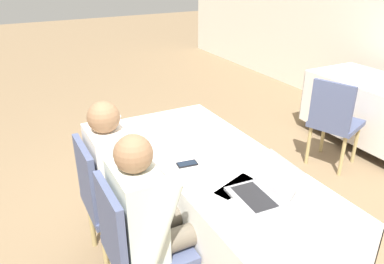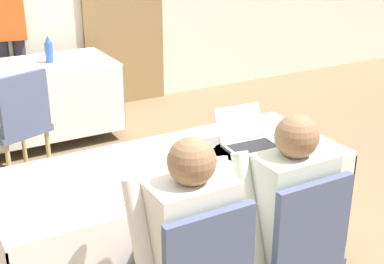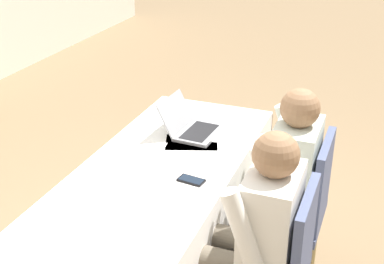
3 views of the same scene
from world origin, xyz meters
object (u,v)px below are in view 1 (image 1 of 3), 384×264
object	(u,v)px
chair_far_spare	(334,119)
chair_near_right	(136,245)
chair_near_left	(108,196)
laptop	(261,191)
person_white_shirt	(152,216)
person_checkered_shirt	(121,172)
cell_phone	(187,164)

from	to	relation	value
chair_far_spare	chair_near_right	bearing A→B (deg)	87.68
chair_near_left	chair_far_spare	xyz separation A→B (m)	(-0.23, 2.35, 0.00)
laptop	chair_far_spare	bearing A→B (deg)	123.83
chair_near_left	laptop	bearing A→B (deg)	-137.56
chair_near_right	person_white_shirt	xyz separation A→B (m)	(0.00, 0.10, 0.16)
chair_far_spare	person_checkered_shirt	distance (m)	2.26
laptop	chair_near_left	bearing A→B (deg)	-134.05
chair_far_spare	person_checkered_shirt	size ratio (longest dim) A/B	0.78
chair_near_left	person_checkered_shirt	size ratio (longest dim) A/B	0.78
cell_phone	chair_near_left	world-z (taller)	chair_near_left
laptop	person_white_shirt	size ratio (longest dim) A/B	0.28
cell_phone	person_checkered_shirt	size ratio (longest dim) A/B	0.12
chair_far_spare	person_white_shirt	xyz separation A→B (m)	(0.76, -2.24, 0.16)
chair_near_right	laptop	bearing A→B (deg)	-107.50
person_white_shirt	chair_near_left	bearing A→B (deg)	11.17
laptop	chair_near_right	distance (m)	0.76
person_checkered_shirt	chair_near_left	bearing A→B (deg)	90.00
laptop	person_white_shirt	bearing A→B (deg)	-106.92
chair_near_left	chair_far_spare	size ratio (longest dim) A/B	1.00
chair_near_left	person_white_shirt	world-z (taller)	person_white_shirt
chair_near_right	person_checkered_shirt	bearing A→B (deg)	-11.17
cell_phone	person_white_shirt	bearing A→B (deg)	-43.22
laptop	person_white_shirt	world-z (taller)	person_white_shirt
chair_near_left	chair_near_right	world-z (taller)	same
person_checkered_shirt	cell_phone	bearing A→B (deg)	-120.23
person_checkered_shirt	person_white_shirt	xyz separation A→B (m)	(0.53, 0.00, 0.00)
cell_phone	chair_far_spare	size ratio (longest dim) A/B	0.15
laptop	chair_near_right	size ratio (longest dim) A/B	0.36
laptop	person_checkered_shirt	world-z (taller)	person_checkered_shirt
person_checkered_shirt	chair_near_right	bearing A→B (deg)	168.83
chair_near_right	person_white_shirt	world-z (taller)	person_white_shirt
laptop	chair_near_left	world-z (taller)	laptop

